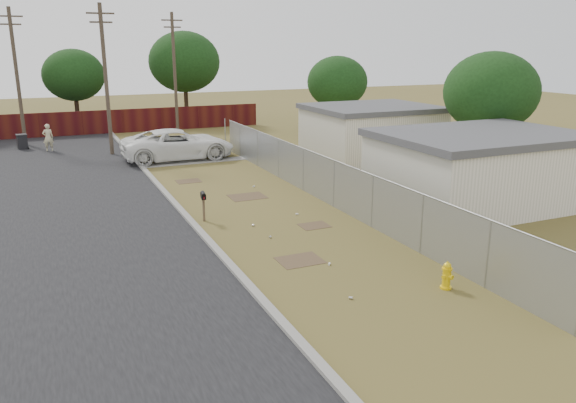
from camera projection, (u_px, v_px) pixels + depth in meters
name	position (u px, v px, depth m)	size (l,w,h in m)	color
ground	(266.00, 215.00, 22.58)	(120.00, 120.00, 0.00)	brown
street	(74.00, 187.00, 27.04)	(15.10, 60.00, 0.12)	black
chainlink_fence	(323.00, 183.00, 24.48)	(0.10, 27.06, 2.02)	gray
privacy_fence	(68.00, 124.00, 42.03)	(30.00, 0.12, 1.80)	#42140E
utility_poles	(103.00, 74.00, 38.10)	(12.60, 8.24, 9.00)	#463C2F
houses	(419.00, 147.00, 28.69)	(9.30, 17.24, 3.10)	white
horizon_trees	(161.00, 72.00, 42.41)	(33.32, 31.94, 7.78)	#2E2114
fire_hydrant	(447.00, 276.00, 15.71)	(0.41, 0.41, 0.82)	#E2BC0B
mailbox	(203.00, 198.00, 21.61)	(0.24, 0.51, 1.16)	brown
pickup_truck	(178.00, 144.00, 33.33)	(3.04, 6.58, 1.83)	white
pedestrian	(48.00, 138.00, 35.92)	(0.64, 0.42, 1.77)	beige
trash_bin	(22.00, 142.00, 36.71)	(0.75, 0.74, 0.99)	black
scattered_litter	(287.00, 231.00, 20.56)	(2.25, 12.76, 0.07)	silver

